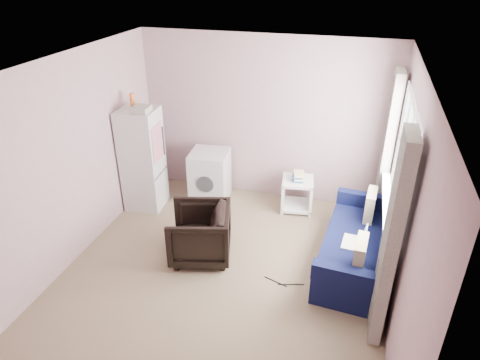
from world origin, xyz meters
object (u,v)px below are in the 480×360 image
(sofa, at_px, (363,247))
(washing_machine, at_px, (210,175))
(armchair, at_px, (200,231))
(fridge, at_px, (143,159))
(side_table, at_px, (297,192))

(sofa, bearing_deg, washing_machine, 160.28)
(armchair, xyz_separation_m, washing_machine, (-0.37, 1.41, 0.04))
(fridge, relative_size, washing_machine, 2.19)
(fridge, relative_size, sofa, 0.94)
(armchair, xyz_separation_m, sofa, (1.99, 0.35, -0.09))
(armchair, distance_m, side_table, 1.79)
(armchair, xyz_separation_m, side_table, (1.00, 1.48, -0.09))
(washing_machine, relative_size, sofa, 0.43)
(washing_machine, bearing_deg, side_table, -2.19)
(side_table, bearing_deg, sofa, -48.74)
(armchair, distance_m, sofa, 2.02)
(armchair, bearing_deg, sofa, 84.77)
(fridge, distance_m, side_table, 2.35)
(fridge, distance_m, washing_machine, 1.05)
(fridge, relative_size, side_table, 2.83)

